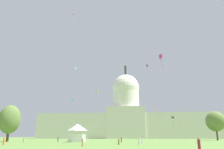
{
  "coord_description": "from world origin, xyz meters",
  "views": [
    {
      "loc": [
        5.64,
        -28.95,
        1.88
      ],
      "look_at": [
        -5.51,
        74.21,
        30.75
      ],
      "focal_mm": 35.65,
      "sensor_mm": 36.0,
      "label": 1
    }
  ],
  "objects_px": {
    "capitol_building": "(126,119)",
    "person_tan_edge_east": "(83,142)",
    "person_white_front_left": "(139,141)",
    "person_denim_front_right": "(58,139)",
    "kite_cyan_high": "(76,68)",
    "kite_lime_mid": "(97,91)",
    "person_tan_front_center": "(24,140)",
    "kite_gold_low": "(77,125)",
    "kite_red_high": "(74,15)",
    "person_red_back_center": "(121,140)",
    "person_olive_lawn_far_right": "(119,142)",
    "kite_orange_mid": "(157,110)",
    "kite_turquoise_mid": "(72,100)",
    "tree_west_mid": "(10,119)",
    "kite_white_mid": "(162,100)",
    "tree_east_near": "(215,121)",
    "person_grey_near_tree_east": "(84,139)",
    "person_orange_aisle_center": "(4,142)",
    "kite_magenta_mid": "(161,57)",
    "person_white_back_right": "(142,141)",
    "event_tent": "(77,133)",
    "kite_black_low": "(173,118)",
    "person_maroon_near_tree_west": "(199,145)",
    "kite_violet_mid": "(147,66)",
    "kite_yellow_low": "(177,118)"
  },
  "relations": [
    {
      "from": "kite_red_high",
      "to": "person_tan_edge_east",
      "type": "bearing_deg",
      "value": -134.23
    },
    {
      "from": "kite_turquoise_mid",
      "to": "tree_east_near",
      "type": "bearing_deg",
      "value": 172.9
    },
    {
      "from": "event_tent",
      "to": "kite_yellow_low",
      "type": "distance_m",
      "value": 73.88
    },
    {
      "from": "person_grey_near_tree_east",
      "to": "person_orange_aisle_center",
      "type": "distance_m",
      "value": 41.58
    },
    {
      "from": "capitol_building",
      "to": "person_tan_edge_east",
      "type": "relative_size",
      "value": 90.72
    },
    {
      "from": "person_olive_lawn_far_right",
      "to": "person_maroon_near_tree_west",
      "type": "height_order",
      "value": "person_maroon_near_tree_west"
    },
    {
      "from": "kite_gold_low",
      "to": "kite_lime_mid",
      "type": "height_order",
      "value": "kite_lime_mid"
    },
    {
      "from": "person_tan_front_center",
      "to": "person_white_back_right",
      "type": "distance_m",
      "value": 36.42
    },
    {
      "from": "person_white_front_left",
      "to": "person_denim_front_right",
      "type": "distance_m",
      "value": 39.57
    },
    {
      "from": "person_orange_aisle_center",
      "to": "kite_red_high",
      "type": "relative_size",
      "value": 0.46
    },
    {
      "from": "kite_white_mid",
      "to": "kite_red_high",
      "type": "relative_size",
      "value": 0.39
    },
    {
      "from": "person_white_front_left",
      "to": "kite_lime_mid",
      "type": "relative_size",
      "value": 0.38
    },
    {
      "from": "kite_gold_low",
      "to": "kite_red_high",
      "type": "relative_size",
      "value": 1.06
    },
    {
      "from": "event_tent",
      "to": "kite_black_low",
      "type": "bearing_deg",
      "value": 1.42
    },
    {
      "from": "event_tent",
      "to": "person_red_back_center",
      "type": "height_order",
      "value": "event_tent"
    },
    {
      "from": "capitol_building",
      "to": "person_white_front_left",
      "type": "distance_m",
      "value": 141.07
    },
    {
      "from": "kite_violet_mid",
      "to": "kite_red_high",
      "type": "relative_size",
      "value": 1.09
    },
    {
      "from": "kite_white_mid",
      "to": "kite_red_high",
      "type": "bearing_deg",
      "value": 142.3
    },
    {
      "from": "kite_yellow_low",
      "to": "kite_black_low",
      "type": "bearing_deg",
      "value": -130.77
    },
    {
      "from": "capitol_building",
      "to": "person_tan_front_center",
      "type": "distance_m",
      "value": 128.31
    },
    {
      "from": "person_olive_lawn_far_right",
      "to": "person_orange_aisle_center",
      "type": "height_order",
      "value": "person_orange_aisle_center"
    },
    {
      "from": "person_red_back_center",
      "to": "kite_cyan_high",
      "type": "height_order",
      "value": "kite_cyan_high"
    },
    {
      "from": "kite_cyan_high",
      "to": "kite_lime_mid",
      "type": "xyz_separation_m",
      "value": [
        6.39,
        32.19,
        -6.29
      ]
    },
    {
      "from": "person_maroon_near_tree_west",
      "to": "kite_magenta_mid",
      "type": "distance_m",
      "value": 35.92
    },
    {
      "from": "person_red_back_center",
      "to": "person_grey_near_tree_east",
      "type": "bearing_deg",
      "value": -100.74
    },
    {
      "from": "person_white_back_right",
      "to": "kite_orange_mid",
      "type": "relative_size",
      "value": 0.48
    },
    {
      "from": "kite_gold_low",
      "to": "kite_red_high",
      "type": "height_order",
      "value": "kite_red_high"
    },
    {
      "from": "tree_east_near",
      "to": "kite_lime_mid",
      "type": "height_order",
      "value": "kite_lime_mid"
    },
    {
      "from": "person_maroon_near_tree_west",
      "to": "kite_cyan_high",
      "type": "bearing_deg",
      "value": -127.78
    },
    {
      "from": "kite_lime_mid",
      "to": "kite_red_high",
      "type": "height_order",
      "value": "kite_red_high"
    },
    {
      "from": "person_grey_near_tree_east",
      "to": "kite_red_high",
      "type": "xyz_separation_m",
      "value": [
        -6.24,
        -1.0,
        54.08
      ]
    },
    {
      "from": "person_white_front_left",
      "to": "kite_turquoise_mid",
      "type": "relative_size",
      "value": 0.42
    },
    {
      "from": "person_orange_aisle_center",
      "to": "kite_white_mid",
      "type": "xyz_separation_m",
      "value": [
        45.13,
        91.71,
        22.6
      ]
    },
    {
      "from": "person_red_back_center",
      "to": "person_olive_lawn_far_right",
      "type": "distance_m",
      "value": 19.05
    },
    {
      "from": "capitol_building",
      "to": "kite_lime_mid",
      "type": "height_order",
      "value": "capitol_building"
    },
    {
      "from": "tree_west_mid",
      "to": "kite_white_mid",
      "type": "bearing_deg",
      "value": 46.4
    },
    {
      "from": "person_maroon_near_tree_west",
      "to": "person_grey_near_tree_east",
      "type": "distance_m",
      "value": 62.95
    },
    {
      "from": "person_orange_aisle_center",
      "to": "kite_gold_low",
      "type": "xyz_separation_m",
      "value": [
        -16.21,
        122.43,
        9.25
      ]
    },
    {
      "from": "tree_east_near",
      "to": "person_tan_front_center",
      "type": "xyz_separation_m",
      "value": [
        -72.4,
        -49.21,
        -8.21
      ]
    },
    {
      "from": "person_red_back_center",
      "to": "kite_orange_mid",
      "type": "height_order",
      "value": "kite_orange_mid"
    },
    {
      "from": "tree_west_mid",
      "to": "kite_orange_mid",
      "type": "relative_size",
      "value": 3.43
    },
    {
      "from": "tree_east_near",
      "to": "kite_violet_mid",
      "type": "bearing_deg",
      "value": -154.5
    },
    {
      "from": "person_grey_near_tree_east",
      "to": "kite_red_high",
      "type": "height_order",
      "value": "kite_red_high"
    },
    {
      "from": "kite_gold_low",
      "to": "kite_magenta_mid",
      "type": "xyz_separation_m",
      "value": [
        52.56,
        -109.91,
        13.59
      ]
    },
    {
      "from": "person_tan_edge_east",
      "to": "person_orange_aisle_center",
      "type": "xyz_separation_m",
      "value": [
        -18.72,
        4.72,
        0.02
      ]
    },
    {
      "from": "person_grey_near_tree_east",
      "to": "person_red_back_center",
      "type": "bearing_deg",
      "value": -25.76
    },
    {
      "from": "tree_east_near",
      "to": "kite_violet_mid",
      "type": "distance_m",
      "value": 43.89
    },
    {
      "from": "kite_lime_mid",
      "to": "kite_gold_low",
      "type": "bearing_deg",
      "value": 152.67
    },
    {
      "from": "person_white_back_right",
      "to": "person_grey_near_tree_east",
      "type": "height_order",
      "value": "person_white_back_right"
    },
    {
      "from": "kite_cyan_high",
      "to": "kite_turquoise_mid",
      "type": "relative_size",
      "value": 0.3
    }
  ]
}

